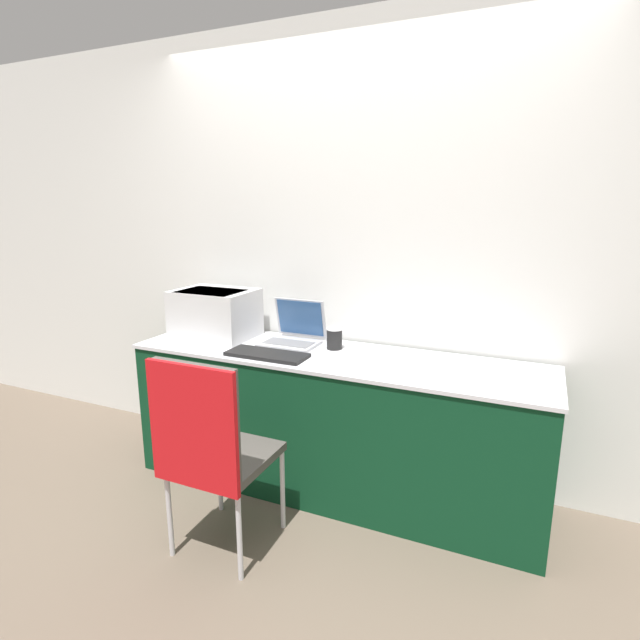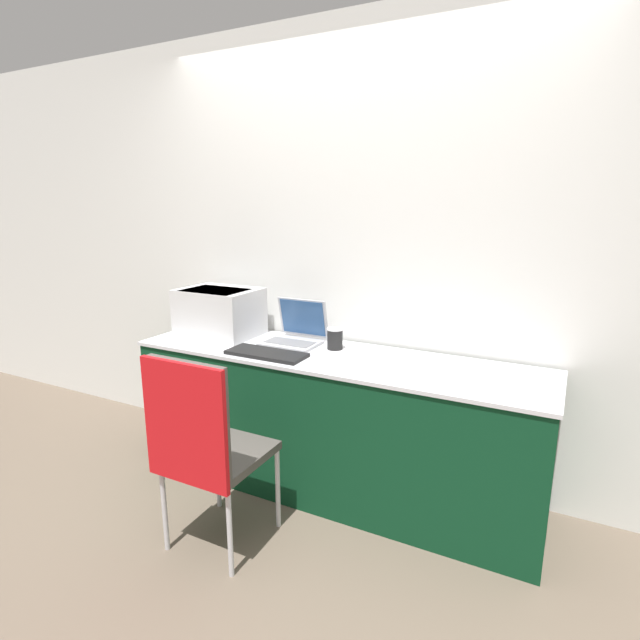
{
  "view_description": "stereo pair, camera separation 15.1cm",
  "coord_description": "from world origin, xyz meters",
  "px_view_note": "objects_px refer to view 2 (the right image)",
  "views": [
    {
      "loc": [
        0.99,
        -2.11,
        1.6
      ],
      "look_at": [
        -0.09,
        0.32,
        0.98
      ],
      "focal_mm": 28.0,
      "sensor_mm": 36.0,
      "label": 1
    },
    {
      "loc": [
        1.13,
        -2.04,
        1.6
      ],
      "look_at": [
        -0.09,
        0.32,
        0.98
      ],
      "focal_mm": 28.0,
      "sensor_mm": 36.0,
      "label": 2
    }
  ],
  "objects_px": {
    "laptop_left": "(295,334)",
    "external_keyboard": "(267,354)",
    "printer": "(219,310)",
    "chair": "(202,437)",
    "coffee_cup": "(335,339)"
  },
  "relations": [
    {
      "from": "printer",
      "to": "chair",
      "type": "xyz_separation_m",
      "value": [
        0.54,
        -0.83,
        -0.36
      ]
    },
    {
      "from": "coffee_cup",
      "to": "external_keyboard",
      "type": "bearing_deg",
      "value": -134.79
    },
    {
      "from": "coffee_cup",
      "to": "chair",
      "type": "bearing_deg",
      "value": -104.75
    },
    {
      "from": "printer",
      "to": "external_keyboard",
      "type": "bearing_deg",
      "value": -24.95
    },
    {
      "from": "laptop_left",
      "to": "coffee_cup",
      "type": "height_order",
      "value": "laptop_left"
    },
    {
      "from": "laptop_left",
      "to": "external_keyboard",
      "type": "height_order",
      "value": "laptop_left"
    },
    {
      "from": "printer",
      "to": "laptop_left",
      "type": "distance_m",
      "value": 0.52
    },
    {
      "from": "printer",
      "to": "coffee_cup",
      "type": "height_order",
      "value": "printer"
    },
    {
      "from": "printer",
      "to": "external_keyboard",
      "type": "distance_m",
      "value": 0.57
    },
    {
      "from": "external_keyboard",
      "to": "coffee_cup",
      "type": "bearing_deg",
      "value": 45.21
    },
    {
      "from": "printer",
      "to": "coffee_cup",
      "type": "distance_m",
      "value": 0.78
    },
    {
      "from": "external_keyboard",
      "to": "coffee_cup",
      "type": "height_order",
      "value": "coffee_cup"
    },
    {
      "from": "printer",
      "to": "laptop_left",
      "type": "bearing_deg",
      "value": 6.61
    },
    {
      "from": "coffee_cup",
      "to": "chair",
      "type": "distance_m",
      "value": 0.95
    },
    {
      "from": "printer",
      "to": "external_keyboard",
      "type": "height_order",
      "value": "printer"
    }
  ]
}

